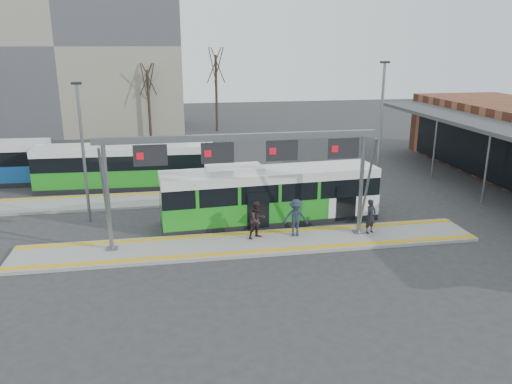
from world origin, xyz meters
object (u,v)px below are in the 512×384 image
at_px(passenger_c, 296,218).
at_px(passenger_b, 257,220).
at_px(hero_bus, 269,196).
at_px(passenger_a, 371,216).
at_px(gantry, 243,157).

bearing_deg(passenger_c, passenger_b, -176.51).
relative_size(hero_bus, passenger_a, 6.75).
height_order(gantry, passenger_b, gantry).
bearing_deg(hero_bus, passenger_b, -117.36).
bearing_deg(passenger_c, hero_bus, 111.44).
relative_size(passenger_a, passenger_b, 0.93).
bearing_deg(passenger_c, gantry, -170.69).
distance_m(gantry, passenger_b, 3.31).
distance_m(hero_bus, passenger_c, 2.79).
bearing_deg(gantry, passenger_a, -0.47).
distance_m(hero_bus, passenger_a, 5.42).
relative_size(gantry, passenger_b, 7.01).
relative_size(gantry, hero_bus, 1.11).
distance_m(gantry, passenger_c, 4.15).
xyz_separation_m(hero_bus, passenger_a, (4.56, -2.90, -0.44)).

